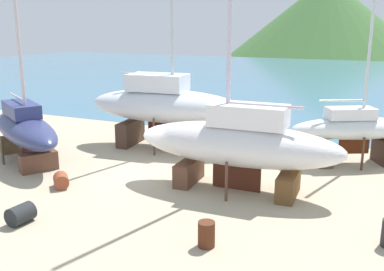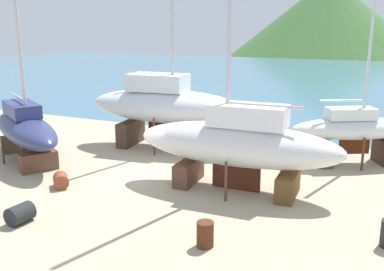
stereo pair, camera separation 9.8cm
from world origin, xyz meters
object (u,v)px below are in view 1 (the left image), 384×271
at_px(sailboat_far_slipway, 355,130).
at_px(sailboat_mid_port, 165,106).
at_px(sailboat_large_starboard, 25,128).
at_px(barrel_rust_far, 206,234).
at_px(barrel_rust_mid, 21,214).
at_px(sailboat_small_center, 238,143).
at_px(barrel_tipped_left, 17,131).
at_px(barrel_ochre, 61,181).

xyz_separation_m(sailboat_far_slipway, sailboat_mid_port, (-9.98, -1.13, 0.65)).
bearing_deg(sailboat_mid_port, sailboat_large_starboard, -141.53).
bearing_deg(barrel_rust_far, barrel_rust_mid, -170.24).
relative_size(sailboat_far_slipway, sailboat_small_center, 0.69).
relative_size(sailboat_far_slipway, sailboat_mid_port, 0.76).
relative_size(sailboat_small_center, barrel_tipped_left, 17.99).
bearing_deg(sailboat_far_slipway, barrel_tipped_left, 159.24).
relative_size(sailboat_mid_port, barrel_rust_far, 15.98).
bearing_deg(barrel_tipped_left, barrel_rust_mid, -43.91).
distance_m(sailboat_mid_port, barrel_ochre, 7.85).
height_order(barrel_ochre, barrel_tipped_left, barrel_ochre).
height_order(sailboat_mid_port, barrel_rust_far, sailboat_mid_port).
relative_size(sailboat_far_slipway, barrel_tipped_left, 12.37).
distance_m(sailboat_far_slipway, sailboat_small_center, 7.08).
distance_m(barrel_rust_mid, barrel_ochre, 3.50).
height_order(sailboat_large_starboard, sailboat_mid_port, sailboat_large_starboard).
xyz_separation_m(sailboat_large_starboard, barrel_rust_far, (11.87, -4.59, -1.29)).
relative_size(barrel_rust_mid, barrel_ochre, 1.09).
bearing_deg(sailboat_small_center, barrel_rust_mid, 44.70).
relative_size(barrel_ochre, barrel_tipped_left, 0.98).
height_order(sailboat_mid_port, barrel_ochre, sailboat_mid_port).
xyz_separation_m(sailboat_mid_port, barrel_tipped_left, (-9.78, -1.48, -2.11)).
height_order(sailboat_far_slipway, barrel_rust_far, sailboat_far_slipway).
height_order(sailboat_mid_port, barrel_tipped_left, sailboat_mid_port).
distance_m(barrel_rust_far, barrel_ochre, 7.95).
distance_m(sailboat_mid_port, barrel_rust_mid, 11.01).
relative_size(barrel_rust_far, barrel_ochre, 1.03).
distance_m(sailboat_large_starboard, sailboat_mid_port, 7.43).
bearing_deg(barrel_rust_mid, sailboat_small_center, 46.52).
bearing_deg(barrel_tipped_left, barrel_rust_far, -26.75).
bearing_deg(barrel_rust_far, sailboat_large_starboard, 158.85).
height_order(barrel_rust_mid, barrel_tipped_left, barrel_rust_mid).
bearing_deg(sailboat_far_slipway, sailboat_small_center, -154.22).
relative_size(sailboat_small_center, sailboat_mid_port, 1.11).
xyz_separation_m(sailboat_mid_port, barrel_ochre, (-1.13, -7.48, -2.09)).
xyz_separation_m(sailboat_large_starboard, barrel_rust_mid, (5.28, -5.72, -1.37)).
distance_m(sailboat_small_center, barrel_tipped_left, 16.01).
relative_size(sailboat_large_starboard, barrel_rust_mid, 15.54).
distance_m(barrel_ochre, barrel_tipped_left, 10.52).
height_order(sailboat_far_slipway, sailboat_large_starboard, sailboat_large_starboard).
relative_size(sailboat_mid_port, barrel_rust_mid, 15.18).
bearing_deg(barrel_rust_mid, barrel_rust_far, 9.76).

